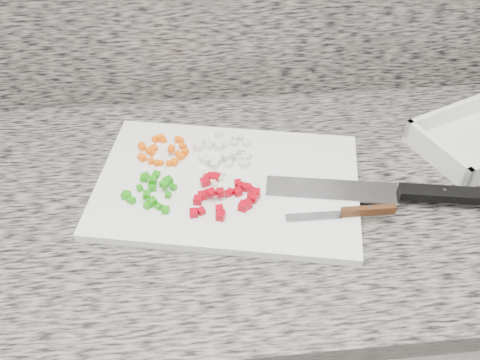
% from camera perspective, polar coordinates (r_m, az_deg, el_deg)
% --- Properties ---
extents(cabinet, '(3.92, 0.62, 0.86)m').
position_cam_1_polar(cabinet, '(1.32, -1.24, -16.01)').
color(cabinet, beige).
rests_on(cabinet, ground).
extents(countertop, '(3.96, 0.64, 0.04)m').
position_cam_1_polar(countertop, '(0.96, -1.64, -2.21)').
color(countertop, slate).
rests_on(countertop, cabinet).
extents(cutting_board, '(0.51, 0.40, 0.02)m').
position_cam_1_polar(cutting_board, '(0.95, -1.32, -0.47)').
color(cutting_board, white).
rests_on(cutting_board, countertop).
extents(carrot_pile, '(0.10, 0.09, 0.02)m').
position_cam_1_polar(carrot_pile, '(1.01, -8.27, 3.17)').
color(carrot_pile, '#FF6305').
rests_on(carrot_pile, cutting_board).
extents(onion_pile, '(0.11, 0.11, 0.02)m').
position_cam_1_polar(onion_pile, '(1.00, -1.62, 3.08)').
color(onion_pile, silver).
rests_on(onion_pile, cutting_board).
extents(green_pepper_pile, '(0.10, 0.10, 0.02)m').
position_cam_1_polar(green_pepper_pile, '(0.93, -9.35, -1.01)').
color(green_pepper_pile, '#1D900D').
rests_on(green_pepper_pile, cutting_board).
extents(red_pepper_pile, '(0.12, 0.11, 0.02)m').
position_cam_1_polar(red_pepper_pile, '(0.91, -1.59, -1.61)').
color(red_pepper_pile, '#AA0211').
rests_on(red_pepper_pile, cutting_board).
extents(garlic_pile, '(0.05, 0.04, 0.01)m').
position_cam_1_polar(garlic_pile, '(0.95, -2.97, 0.26)').
color(garlic_pile, beige).
rests_on(garlic_pile, cutting_board).
extents(chef_knife, '(0.38, 0.11, 0.02)m').
position_cam_1_polar(chef_knife, '(0.96, 17.13, -1.28)').
color(chef_knife, silver).
rests_on(chef_knife, cutting_board).
extents(paring_knife, '(0.18, 0.02, 0.02)m').
position_cam_1_polar(paring_knife, '(0.91, 12.11, -3.38)').
color(paring_knife, silver).
rests_on(paring_knife, cutting_board).
extents(tray, '(0.28, 0.24, 0.05)m').
position_cam_1_polar(tray, '(1.13, 24.07, 3.93)').
color(tray, white).
rests_on(tray, countertop).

